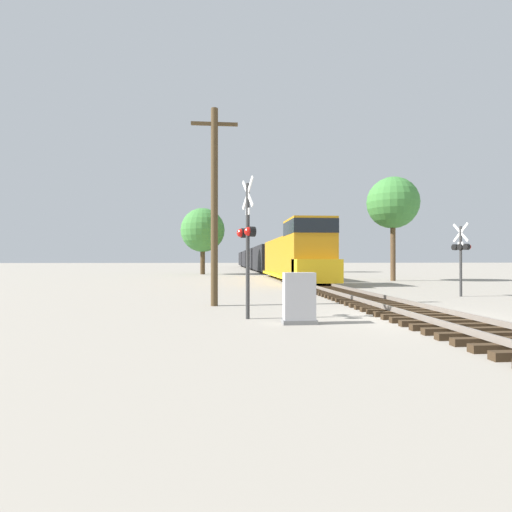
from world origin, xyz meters
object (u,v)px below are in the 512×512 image
(relay_cabinet, at_px, (299,299))
(tree_far_right, at_px, (393,203))
(crossing_signal_near, at_px, (247,238))
(tree_deep_background, at_px, (313,231))
(freight_train, at_px, (259,259))
(utility_pole, at_px, (214,203))
(crossing_signal_far, at_px, (461,251))
(tree_mid_background, at_px, (203,230))

(relay_cabinet, xyz_separation_m, tree_far_right, (12.16, 21.30, 5.80))
(crossing_signal_near, height_order, relay_cabinet, crossing_signal_near)
(crossing_signal_near, xyz_separation_m, tree_deep_background, (12.03, 43.25, 3.35))
(tree_deep_background, bearing_deg, freight_train, 125.12)
(crossing_signal_near, height_order, tree_deep_background, tree_deep_background)
(relay_cabinet, distance_m, tree_deep_background, 45.83)
(crossing_signal_near, relative_size, relay_cabinet, 2.98)
(relay_cabinet, bearing_deg, utility_pole, 118.21)
(crossing_signal_far, distance_m, relay_cabinet, 12.03)
(crossing_signal_near, bearing_deg, freight_train, 158.45)
(relay_cabinet, relative_size, tree_mid_background, 0.18)
(freight_train, bearing_deg, tree_far_right, -75.76)
(freight_train, relative_size, crossing_signal_near, 19.98)
(crossing_signal_near, distance_m, relay_cabinet, 2.45)
(freight_train, height_order, crossing_signal_far, freight_train)
(tree_mid_background, bearing_deg, crossing_signal_near, -85.26)
(tree_mid_background, bearing_deg, utility_pole, -86.55)
(tree_deep_background, bearing_deg, crossing_signal_far, -91.95)
(tree_far_right, distance_m, tree_mid_background, 23.14)
(freight_train, xyz_separation_m, crossing_signal_near, (-5.27, -52.85, 0.52))
(freight_train, xyz_separation_m, crossing_signal_far, (5.50, -46.51, 0.29))
(crossing_signal_far, xyz_separation_m, tree_deep_background, (1.26, 36.90, 3.58))
(freight_train, xyz_separation_m, tree_mid_background, (-8.29, -16.47, 3.38))
(tree_mid_background, bearing_deg, relay_cabinet, -83.29)
(freight_train, height_order, tree_mid_background, tree_mid_background)
(relay_cabinet, xyz_separation_m, tree_mid_background, (-4.40, 37.42, 4.61))
(crossing_signal_far, bearing_deg, relay_cabinet, 115.06)
(tree_deep_background, bearing_deg, utility_pole, -108.18)
(freight_train, height_order, tree_deep_background, tree_deep_background)
(crossing_signal_near, bearing_deg, utility_pole, -179.24)
(tree_far_right, relative_size, tree_mid_background, 1.09)
(utility_pole, relative_size, tree_far_right, 0.88)
(relay_cabinet, bearing_deg, crossing_signal_far, 38.18)
(crossing_signal_near, xyz_separation_m, relay_cabinet, (1.38, -1.04, -1.74))
(freight_train, relative_size, utility_pole, 11.11)
(relay_cabinet, bearing_deg, crossing_signal_near, 143.18)
(relay_cabinet, height_order, tree_deep_background, tree_deep_background)
(crossing_signal_near, distance_m, tree_far_right, 24.71)
(tree_deep_background, bearing_deg, crossing_signal_near, -105.54)
(tree_mid_background, bearing_deg, tree_far_right, -44.23)
(crossing_signal_near, xyz_separation_m, tree_far_right, (13.54, 20.26, 4.06))
(crossing_signal_far, bearing_deg, crossing_signal_near, 107.38)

